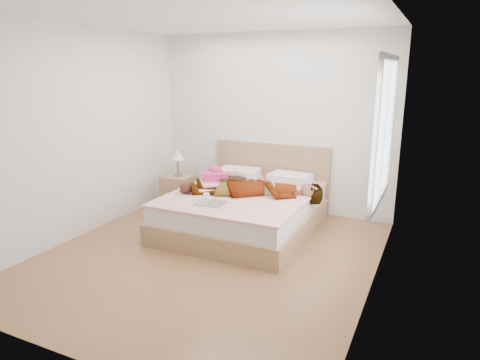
{
  "coord_description": "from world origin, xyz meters",
  "views": [
    {
      "loc": [
        2.26,
        -3.94,
        2.07
      ],
      "look_at": [
        0.0,
        0.85,
        0.7
      ],
      "focal_mm": 32.0,
      "sensor_mm": 36.0,
      "label": 1
    }
  ],
  "objects": [
    {
      "name": "magazine",
      "position": [
        -0.14,
        0.32,
        0.52
      ],
      "size": [
        0.44,
        0.32,
        0.02
      ],
      "color": "white",
      "rests_on": "bed"
    },
    {
      "name": "bed",
      "position": [
        0.0,
        1.04,
        0.28
      ],
      "size": [
        1.8,
        2.08,
        1.0
      ],
      "color": "olive",
      "rests_on": "ground"
    },
    {
      "name": "ground",
      "position": [
        0.0,
        0.0,
        0.0
      ],
      "size": [
        4.0,
        4.0,
        0.0
      ],
      "primitive_type": "plane",
      "color": "#56381B",
      "rests_on": "ground"
    },
    {
      "name": "towel",
      "position": [
        -0.64,
        1.39,
        0.59
      ],
      "size": [
        0.45,
        0.41,
        0.19
      ],
      "color": "#D0387B",
      "rests_on": "bed"
    },
    {
      "name": "phone",
      "position": [
        -0.3,
        1.38,
        0.71
      ],
      "size": [
        0.08,
        0.11,
        0.06
      ],
      "primitive_type": "cube",
      "rotation": [
        0.44,
        0.0,
        0.34
      ],
      "color": "silver",
      "rests_on": "bed"
    },
    {
      "name": "hair",
      "position": [
        -0.37,
        1.43,
        0.55
      ],
      "size": [
        0.47,
        0.54,
        0.07
      ],
      "primitive_type": "ellipsoid",
      "rotation": [
        0.0,
        0.0,
        -0.18
      ],
      "color": "black",
      "rests_on": "bed"
    },
    {
      "name": "woman",
      "position": [
        0.2,
        0.98,
        0.63
      ],
      "size": [
        1.81,
        1.17,
        0.23
      ],
      "primitive_type": "imported",
      "rotation": [
        0.0,
        0.0,
        -1.23
      ],
      "color": "white",
      "rests_on": "bed"
    },
    {
      "name": "room_shell",
      "position": [
        1.77,
        0.3,
        1.5
      ],
      "size": [
        4.0,
        4.0,
        4.0
      ],
      "color": "white",
      "rests_on": "ground"
    },
    {
      "name": "coffee_mug",
      "position": [
        -0.26,
        0.44,
        0.55
      ],
      "size": [
        0.12,
        0.09,
        0.09
      ],
      "color": "white",
      "rests_on": "bed"
    },
    {
      "name": "nightstand",
      "position": [
        -1.23,
        1.29,
        0.31
      ],
      "size": [
        0.43,
        0.38,
        0.93
      ],
      "color": "olive",
      "rests_on": "ground"
    },
    {
      "name": "plush_toy",
      "position": [
        -0.64,
        0.61,
        0.58
      ],
      "size": [
        0.18,
        0.26,
        0.14
      ],
      "color": "black",
      "rests_on": "bed"
    }
  ]
}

